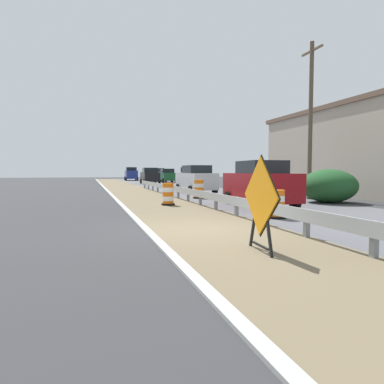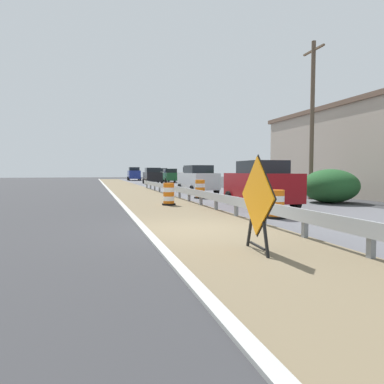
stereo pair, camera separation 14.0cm
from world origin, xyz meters
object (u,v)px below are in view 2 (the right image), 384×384
Objects in this scene: car_distant_a at (161,175)px; traffic_barrel_close at (169,195)px; traffic_barrel_nearest at (276,206)px; car_distant_c at (170,176)px; warning_sign_diamond at (257,200)px; car_trailing_near_lane at (152,174)px; car_trailing_far_lane at (152,176)px; car_distant_b at (134,174)px; car_lead_near_lane at (198,179)px; utility_pole_near at (312,118)px; car_lead_far_lane at (260,184)px; car_mid_far_lane at (193,177)px; traffic_barrel_mid at (200,190)px.

traffic_barrel_close is at bearing -12.10° from car_distant_a.
car_distant_c reaches higher than traffic_barrel_nearest.
car_distant_a reaches higher than warning_sign_diamond.
car_trailing_near_lane is 0.88× the size of car_trailing_far_lane.
car_distant_b is (3.76, 51.91, 0.06)m from warning_sign_diamond.
car_trailing_far_lane is at bearing -1.13° from car_lead_near_lane.
car_trailing_far_lane is 5.37m from car_distant_c.
car_lead_near_lane is 0.52× the size of utility_pole_near.
car_lead_far_lane is 1.10× the size of car_mid_far_lane.
car_lead_near_lane is 0.97× the size of car_trailing_far_lane.
warning_sign_diamond is at bearing -10.32° from car_distant_a.
warning_sign_diamond is 52.05m from car_distant_b.
traffic_barrel_close is at bearing 174.02° from car_trailing_far_lane.
car_distant_a is at bearing -0.11° from car_trailing_near_lane.
traffic_barrel_close is at bearing 152.09° from car_lead_near_lane.
warning_sign_diamond reaches higher than traffic_barrel_mid.
traffic_barrel_close is 0.25× the size of car_trailing_near_lane.
car_distant_b reaches higher than warning_sign_diamond.
traffic_barrel_nearest is at bearing 179.98° from car_trailing_far_lane.
car_lead_far_lane reaches higher than traffic_barrel_nearest.
traffic_barrel_close is (0.34, 9.61, -0.58)m from warning_sign_diamond.
car_trailing_near_lane reaches higher than traffic_barrel_mid.
car_distant_b is 1.10× the size of car_distant_c.
car_distant_b is at bearing -171.20° from car_mid_far_lane.
car_distant_c is at bearing -160.56° from car_distant_b.
car_mid_far_lane reaches higher than car_trailing_far_lane.
car_lead_near_lane is 18.45m from car_trailing_far_lane.
car_mid_far_lane is at bearing 74.78° from traffic_barrel_mid.
traffic_barrel_close is 20.13m from car_mid_far_lane.
car_distant_a is at bearing -94.51° from warning_sign_diamond.
car_lead_near_lane is at bearing -99.30° from warning_sign_diamond.
warning_sign_diamond is at bearing -92.01° from traffic_barrel_close.
car_distant_c is (7.07, 30.62, 0.49)m from traffic_barrel_close.
car_distant_c reaches higher than traffic_barrel_mid.
car_distant_b reaches higher than traffic_barrel_mid.
traffic_barrel_nearest is at bearing -3.27° from car_trailing_near_lane.
car_mid_far_lane is (-0.32, -27.84, 0.03)m from car_trailing_near_lane.
car_lead_far_lane reaches higher than traffic_barrel_mid.
car_lead_far_lane is (1.17, -5.25, 0.54)m from traffic_barrel_mid.
car_distant_b reaches higher than car_trailing_far_lane.
car_distant_c is at bearing 179.47° from car_mid_far_lane.
car_distant_a is at bearing -7.38° from car_lead_near_lane.
traffic_barrel_close is at bearing -172.87° from utility_pole_near.
traffic_barrel_nearest is at bearing -64.87° from traffic_barrel_close.
warning_sign_diamond is at bearing 153.72° from car_lead_far_lane.
car_distant_c is at bearing -96.05° from warning_sign_diamond.
utility_pole_near is (8.99, 10.69, 3.58)m from warning_sign_diamond.
car_trailing_far_lane is at bearing -35.41° from car_distant_c.
warning_sign_diamond is 0.47× the size of car_trailing_near_lane.
car_trailing_far_lane is 1.14× the size of car_distant_c.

